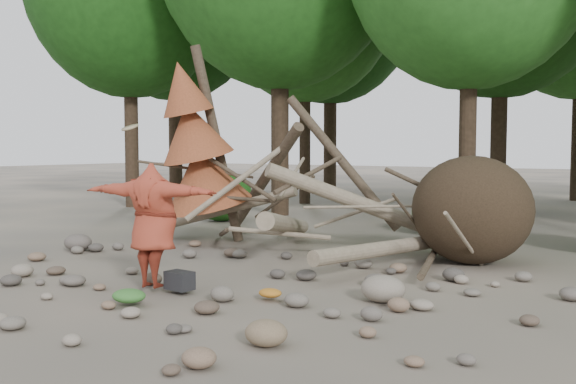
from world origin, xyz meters
The scene contains 12 objects.
ground centered at (0.00, 0.00, 0.00)m, with size 120.00×120.00×0.00m, color #514C44.
deadfall_pile centered at (2.02, 4.24, 0.95)m, with size 8.55×5.24×3.30m.
dead_conifer centered at (-3.12, 3.37, 2.11)m, with size 2.06×2.16×4.35m.
bush_left centered at (-5.50, 7.20, 0.72)m, with size 1.80×1.80×1.44m, color #1C5115.
bush_mid centered at (0.80, 7.80, 0.56)m, with size 1.40×1.40×1.12m, color #26671D.
frisbee_thrower centered at (-0.65, -0.50, 0.99)m, with size 2.37×1.20×2.44m.
backpack centered at (-0.26, -0.37, 0.13)m, with size 0.40×0.27×0.27m, color black.
cloth_green centered at (-0.33, -1.30, 0.09)m, with size 0.48×0.40×0.18m, color #346D2B.
cloth_orange centered at (1.10, -0.03, 0.06)m, with size 0.34×0.28×0.12m, color #AA681D.
boulder_front_right centered at (2.21, -1.73, 0.14)m, with size 0.48×0.43×0.29m, color #7A664C.
boulder_mid_right centered at (2.45, 0.74, 0.19)m, with size 0.62×0.56×0.37m, color gray.
boulder_mid_left centered at (-4.64, 1.39, 0.18)m, with size 0.59×0.53×0.35m, color #5B544D.
Camera 1 is at (6.04, -7.28, 2.13)m, focal length 40.00 mm.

